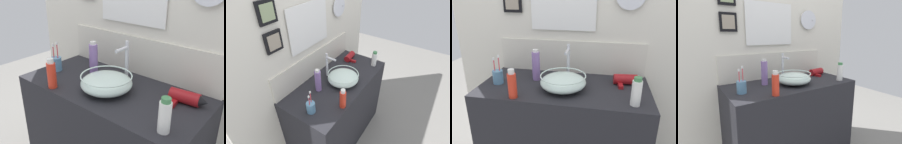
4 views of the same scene
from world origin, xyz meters
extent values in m
cube|color=#232328|center=(0.00, 0.00, 0.43)|extent=(1.15, 0.55, 0.86)
cube|color=silver|center=(0.00, 0.30, 1.18)|extent=(1.93, 0.06, 2.36)
cube|color=beige|center=(0.00, 0.27, 0.99)|extent=(1.13, 0.02, 0.25)
cube|color=white|center=(-0.06, 0.27, 1.39)|extent=(0.42, 0.01, 0.33)
cube|color=white|center=(-0.06, 0.26, 1.39)|extent=(0.48, 0.01, 0.39)
cube|color=black|center=(-0.44, 0.26, 1.40)|extent=(0.14, 0.02, 0.16)
cube|color=gray|center=(-0.44, 0.25, 1.40)|extent=(0.10, 0.01, 0.11)
ellipsoid|color=silver|center=(0.01, -0.06, 0.91)|extent=(0.30, 0.30, 0.10)
torus|color=silver|center=(0.01, -0.06, 0.96)|extent=(0.30, 0.30, 0.01)
torus|color=#B2B7BC|center=(0.01, -0.06, 0.87)|extent=(0.11, 0.11, 0.01)
cylinder|color=silver|center=(0.01, 0.14, 0.98)|extent=(0.02, 0.02, 0.23)
cylinder|color=silver|center=(0.01, 0.08, 1.08)|extent=(0.02, 0.11, 0.02)
cylinder|color=silver|center=(0.01, 0.14, 1.11)|extent=(0.02, 0.02, 0.03)
cylinder|color=maroon|center=(0.41, 0.11, 0.90)|extent=(0.16, 0.09, 0.07)
cone|color=black|center=(0.51, 0.12, 0.90)|extent=(0.05, 0.06, 0.06)
cube|color=maroon|center=(0.38, 0.05, 0.88)|extent=(0.04, 0.09, 0.02)
cylinder|color=#598CB2|center=(-0.46, -0.05, 0.91)|extent=(0.07, 0.07, 0.09)
cylinder|color=#D83F4C|center=(-0.44, -0.04, 0.96)|extent=(0.01, 0.01, 0.18)
cube|color=white|center=(-0.44, -0.04, 1.06)|extent=(0.01, 0.01, 0.02)
cylinder|color=#D83F4C|center=(-0.47, -0.05, 0.95)|extent=(0.01, 0.01, 0.17)
cube|color=white|center=(-0.47, -0.05, 1.04)|extent=(0.01, 0.01, 0.02)
cylinder|color=#8C6BB2|center=(-0.22, 0.07, 0.97)|extent=(0.06, 0.06, 0.21)
cylinder|color=silver|center=(-0.22, 0.07, 1.08)|extent=(0.04, 0.04, 0.02)
cylinder|color=red|center=(-0.27, -0.23, 0.94)|extent=(0.05, 0.05, 0.15)
cylinder|color=silver|center=(-0.27, -0.23, 1.03)|extent=(0.04, 0.04, 0.03)
cylinder|color=white|center=(0.45, -0.18, 0.94)|extent=(0.06, 0.06, 0.15)
cylinder|color=#3F7F4C|center=(0.45, -0.18, 1.02)|extent=(0.04, 0.04, 0.02)
camera|label=1|loc=(0.86, -1.02, 1.55)|focal=40.00mm
camera|label=2|loc=(-1.14, -0.76, 1.96)|focal=28.00mm
camera|label=3|loc=(0.27, -1.34, 1.49)|focal=35.00mm
camera|label=4|loc=(-0.84, -1.29, 1.29)|focal=28.00mm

